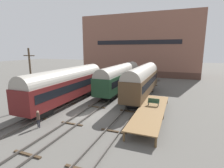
{
  "coord_description": "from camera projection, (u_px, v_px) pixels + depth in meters",
  "views": [
    {
      "loc": [
        10.43,
        -17.88,
        7.97
      ],
      "look_at": [
        0.0,
        8.96,
        2.2
      ],
      "focal_mm": 28.0,
      "sensor_mm": 36.0,
      "label": 1
    }
  ],
  "objects": [
    {
      "name": "station_platform",
      "position": [
        151.0,
        110.0,
        20.56
      ],
      "size": [
        3.05,
        13.0,
        0.98
      ],
      "color": "brown",
      "rests_on": "ground"
    },
    {
      "name": "track_middle",
      "position": [
        86.0,
        114.0,
        21.58
      ],
      "size": [
        2.6,
        60.0,
        0.26
      ],
      "color": "#4C4742",
      "rests_on": "ground"
    },
    {
      "name": "track_left",
      "position": [
        54.0,
        109.0,
        23.29
      ],
      "size": [
        2.6,
        60.0,
        0.26
      ],
      "color": "#4C4742",
      "rests_on": "ground"
    },
    {
      "name": "train_car_brown",
      "position": [
        142.0,
        79.0,
        28.82
      ],
      "size": [
        2.97,
        16.05,
        5.34
      ],
      "color": "black",
      "rests_on": "ground"
    },
    {
      "name": "warehouse_building",
      "position": [
        140.0,
        46.0,
        55.08
      ],
      "size": [
        35.04,
        10.97,
        18.0
      ],
      "color": "#4F342A",
      "rests_on": "ground"
    },
    {
      "name": "ground_plane",
      "position": [
        86.0,
        115.0,
        21.61
      ],
      "size": [
        200.0,
        200.0,
        0.0
      ],
      "primitive_type": "plane",
      "color": "#56544F"
    },
    {
      "name": "utility_pole",
      "position": [
        31.0,
        78.0,
        23.26
      ],
      "size": [
        1.8,
        0.24,
        8.11
      ],
      "color": "#473828",
      "rests_on": "ground"
    },
    {
      "name": "track_right",
      "position": [
        123.0,
        119.0,
        19.87
      ],
      "size": [
        2.6,
        60.0,
        0.26
      ],
      "color": "#4C4742",
      "rests_on": "ground"
    },
    {
      "name": "train_car_maroon",
      "position": [
        67.0,
        84.0,
        25.62
      ],
      "size": [
        3.12,
        17.01,
        5.27
      ],
      "color": "black",
      "rests_on": "ground"
    },
    {
      "name": "person_worker",
      "position": [
        38.0,
        117.0,
        17.86
      ],
      "size": [
        0.32,
        0.32,
        1.82
      ],
      "color": "#282833",
      "rests_on": "ground"
    },
    {
      "name": "bench",
      "position": [
        153.0,
        102.0,
        21.86
      ],
      "size": [
        1.4,
        0.4,
        0.91
      ],
      "color": "#2D4C33",
      "rests_on": "station_platform"
    },
    {
      "name": "train_car_green",
      "position": [
        120.0,
        76.0,
        33.2
      ],
      "size": [
        3.0,
        18.05,
        5.14
      ],
      "color": "black",
      "rests_on": "ground"
    }
  ]
}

